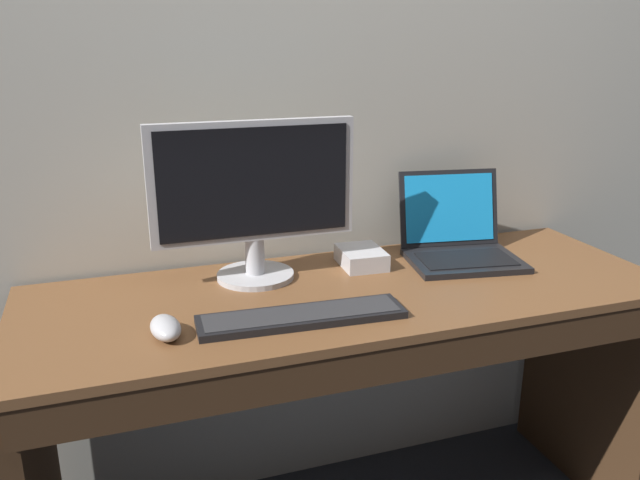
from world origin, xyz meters
TOP-DOWN VIEW (x-y plane):
  - desk at (0.00, -0.01)m, footprint 1.67×0.59m
  - laptop_black at (0.38, 0.12)m, footprint 0.35×0.34m
  - external_monitor at (-0.22, 0.14)m, footprint 0.53×0.21m
  - wired_keyboard at (-0.18, -0.14)m, footprint 0.48×0.14m
  - computer_mouse at (-0.48, -0.13)m, footprint 0.07×0.12m
  - external_drive_box at (0.09, 0.15)m, footprint 0.12×0.16m

SIDE VIEW (x-z plane):
  - desk at x=0.00m, z-range 0.12..0.89m
  - wired_keyboard at x=-0.18m, z-range 0.77..0.79m
  - computer_mouse at x=-0.48m, z-range 0.77..0.81m
  - external_drive_box at x=0.09m, z-range 0.77..0.82m
  - laptop_black at x=0.38m, z-range 0.70..0.94m
  - external_monitor at x=-0.22m, z-range 0.79..1.21m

